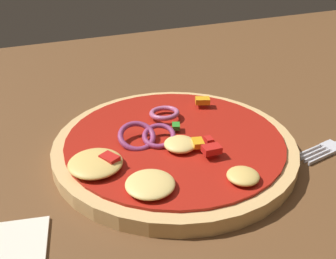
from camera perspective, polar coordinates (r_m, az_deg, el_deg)
dining_table at (r=0.45m, az=7.41°, el=-3.20°), size 1.42×0.97×0.03m
pizza at (r=0.42m, az=0.84°, el=-2.59°), size 0.26×0.26×0.04m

